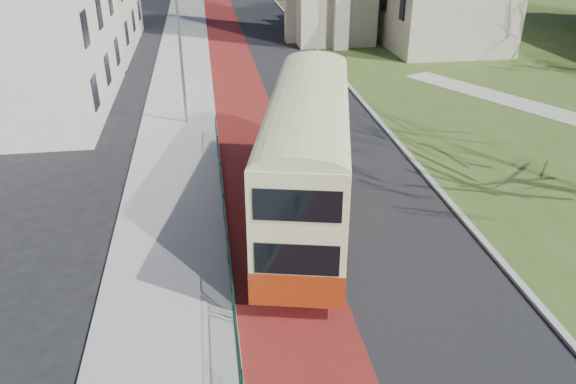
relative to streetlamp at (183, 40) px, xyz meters
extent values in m
plane|color=black|center=(4.35, -18.00, -4.59)|extent=(160.00, 160.00, 0.00)
cube|color=black|center=(5.85, 2.00, -4.59)|extent=(9.00, 120.00, 0.01)
cube|color=#591414|center=(3.15, 2.00, -4.59)|extent=(3.40, 120.00, 0.01)
cube|color=gray|center=(-0.65, 2.00, -4.53)|extent=(4.00, 120.00, 0.12)
cube|color=#999993|center=(1.35, 2.00, -4.53)|extent=(0.25, 120.00, 0.13)
cube|color=#999993|center=(10.45, 4.00, -4.53)|extent=(0.25, 80.00, 0.13)
cylinder|color=#0B3221|center=(1.40, -14.00, -3.49)|extent=(0.04, 24.00, 0.04)
cylinder|color=#0B3221|center=(1.40, -14.00, -4.44)|extent=(0.04, 24.00, 0.04)
cylinder|color=gray|center=(-0.15, 0.00, -0.47)|extent=(0.16, 0.16, 8.00)
cube|color=#932C0D|center=(4.50, -11.53, -3.50)|extent=(5.35, 12.11, 1.07)
cube|color=beige|center=(4.50, -11.53, -1.41)|extent=(5.31, 12.05, 3.11)
cube|color=black|center=(3.26, -10.91, -2.37)|extent=(2.26, 9.43, 1.02)
cube|color=black|center=(5.89, -11.52, -2.37)|extent=(2.26, 9.43, 1.02)
cube|color=black|center=(3.19, -11.22, -0.76)|extent=(2.48, 10.35, 0.97)
cube|color=black|center=(5.81, -11.84, -0.76)|extent=(2.48, 10.35, 0.97)
cube|color=black|center=(5.84, -5.82, -2.37)|extent=(2.36, 0.63, 1.13)
cube|color=black|center=(5.84, -5.82, -0.76)|extent=(2.36, 0.63, 0.97)
cube|color=orange|center=(5.84, -5.82, -0.15)|extent=(1.89, 0.53, 0.32)
cylinder|color=black|center=(4.20, -7.34, -4.04)|extent=(0.57, 1.16, 1.12)
cylinder|color=black|center=(6.63, -7.91, -4.04)|extent=(0.57, 1.16, 1.12)
cylinder|color=black|center=(2.48, -14.69, -4.04)|extent=(0.57, 1.16, 1.12)
cylinder|color=black|center=(4.91, -15.26, -4.04)|extent=(0.57, 1.16, 1.12)
camera|label=1|loc=(1.04, -29.80, 6.11)|focal=35.00mm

